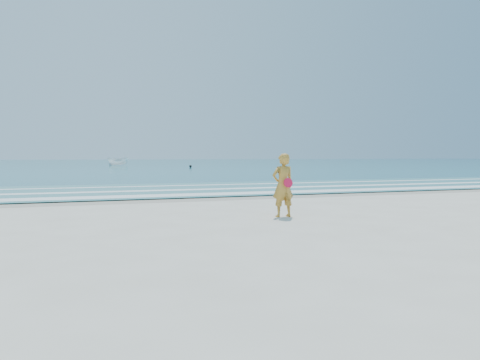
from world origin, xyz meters
name	(u,v)px	position (x,y,z in m)	size (l,w,h in m)	color
ground	(306,232)	(0.00, 0.00, 0.00)	(400.00, 400.00, 0.00)	silver
wet_sand	(202,198)	(0.00, 9.00, 0.00)	(400.00, 2.40, 0.00)	#B2A893
ocean	(95,163)	(0.00, 105.00, 0.02)	(400.00, 190.00, 0.04)	#19727F
shallow	(176,189)	(0.00, 14.00, 0.04)	(400.00, 10.00, 0.01)	#59B7AD
foam_near	(194,195)	(0.00, 10.30, 0.05)	(400.00, 1.40, 0.01)	white
foam_mid	(180,190)	(0.00, 13.20, 0.05)	(400.00, 0.90, 0.01)	white
foam_far	(167,186)	(0.00, 16.50, 0.05)	(400.00, 0.60, 0.01)	white
boat	(118,161)	(2.54, 73.96, 0.79)	(1.46, 3.87, 1.50)	white
buoy	(190,166)	(10.82, 55.31, 0.23)	(0.37, 0.37, 0.37)	black
woman	(283,185)	(0.65, 2.64, 0.90)	(0.68, 0.47, 1.81)	#C3862D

